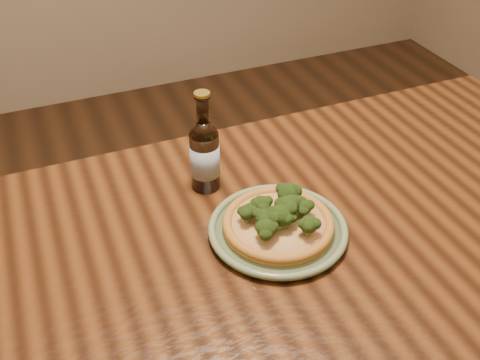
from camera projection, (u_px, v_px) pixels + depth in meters
name	position (u px, v px, depth m)	size (l,w,h in m)	color
table	(280.00, 296.00, 1.04)	(1.60, 0.90, 0.75)	#47250F
plate	(278.00, 229.00, 1.03)	(0.26, 0.26, 0.02)	#637551
pizza	(279.00, 221.00, 1.02)	(0.21, 0.21, 0.07)	#A86D26
beer_bottle	(205.00, 154.00, 1.11)	(0.06, 0.06, 0.22)	black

